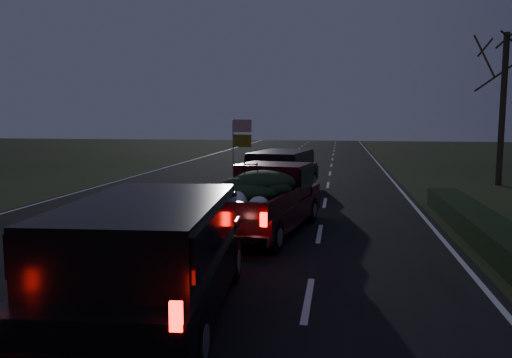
% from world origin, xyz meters
% --- Properties ---
extents(ground, '(120.00, 120.00, 0.00)m').
position_xyz_m(ground, '(0.00, 0.00, 0.00)').
color(ground, black).
rests_on(ground, ground).
extents(road_asphalt, '(14.00, 120.00, 0.02)m').
position_xyz_m(road_asphalt, '(0.00, 0.00, 0.01)').
color(road_asphalt, black).
rests_on(road_asphalt, ground).
extents(hedge_row, '(1.00, 10.00, 0.60)m').
position_xyz_m(hedge_row, '(7.80, 3.00, 0.30)').
color(hedge_row, black).
rests_on(hedge_row, ground).
extents(bare_tree_far, '(3.60, 3.60, 7.00)m').
position_xyz_m(bare_tree_far, '(11.50, 14.00, 5.23)').
color(bare_tree_far, black).
rests_on(bare_tree_far, ground).
extents(pickup_truck, '(2.86, 5.51, 2.75)m').
position_xyz_m(pickup_truck, '(2.10, 2.42, 1.03)').
color(pickup_truck, '#3F080D').
rests_on(pickup_truck, ground).
extents(lead_suv, '(2.80, 5.21, 1.42)m').
position_xyz_m(lead_suv, '(1.72, 9.99, 1.08)').
color(lead_suv, black).
rests_on(lead_suv, ground).
extents(rear_suv, '(2.79, 5.52, 1.54)m').
position_xyz_m(rear_suv, '(1.27, -3.73, 1.16)').
color(rear_suv, black).
rests_on(rear_suv, ground).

